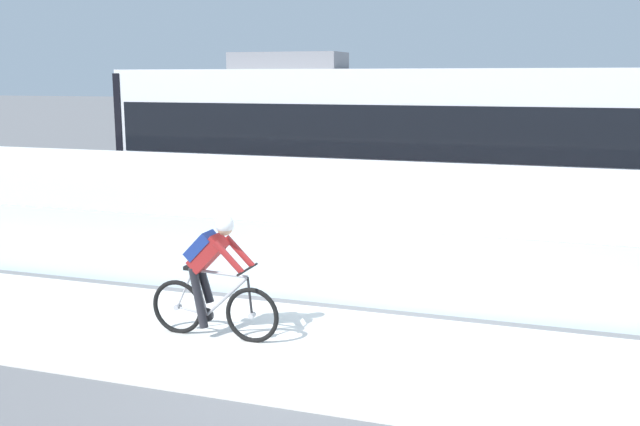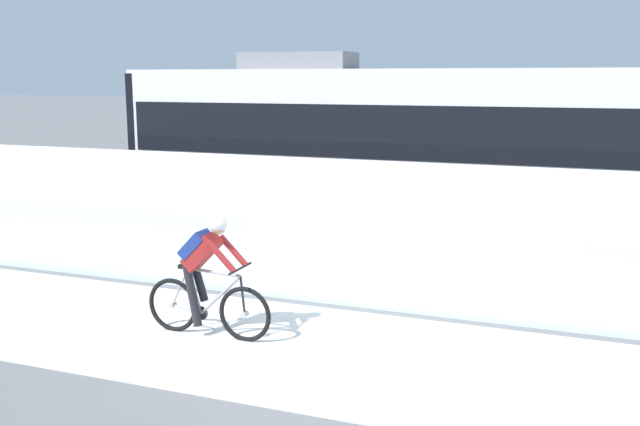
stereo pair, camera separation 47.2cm
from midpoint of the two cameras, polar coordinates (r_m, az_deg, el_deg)
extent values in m
plane|color=slate|center=(8.89, -0.02, -11.04)|extent=(200.00, 200.00, 0.00)
cube|color=silver|center=(8.89, -0.02, -11.00)|extent=(32.00, 3.20, 0.01)
cube|color=silver|center=(10.40, 3.22, -4.47)|extent=(32.00, 0.05, 1.16)
cube|color=white|center=(12.01, 5.51, -0.57)|extent=(32.00, 0.36, 1.92)
cube|color=#595654|center=(14.59, 7.65, -2.44)|extent=(32.00, 0.08, 0.01)
cube|color=#595654|center=(15.97, 8.63, -1.32)|extent=(32.00, 0.08, 0.01)
cube|color=silver|center=(15.26, 3.62, 5.43)|extent=(11.00, 2.50, 3.10)
cube|color=black|center=(15.23, 3.63, 6.74)|extent=(10.56, 2.54, 1.04)
cube|color=red|center=(15.44, 3.56, 0.36)|extent=(10.78, 2.53, 0.28)
cube|color=slate|center=(15.82, -3.41, 11.89)|extent=(2.40, 1.10, 0.36)
cube|color=#232326|center=(16.71, -8.19, 0.47)|extent=(1.40, 1.88, 0.20)
cylinder|color=black|center=(16.10, -9.32, -0.17)|extent=(0.60, 0.10, 0.60)
cylinder|color=black|center=(17.36, -7.13, 0.67)|extent=(0.60, 0.10, 0.60)
cube|color=#232326|center=(14.98, 16.67, -1.06)|extent=(1.40, 1.88, 0.20)
cylinder|color=black|center=(14.29, 16.55, -1.85)|extent=(0.60, 0.10, 0.60)
cylinder|color=black|center=(15.70, 16.75, -0.77)|extent=(0.60, 0.10, 0.60)
cube|color=black|center=(17.47, -14.02, 5.80)|extent=(0.16, 2.54, 2.94)
torus|color=black|center=(9.18, -6.88, -8.03)|extent=(0.72, 0.06, 0.72)
cylinder|color=#99999E|center=(9.18, -6.88, -8.03)|extent=(0.07, 0.10, 0.07)
torus|color=black|center=(9.65, -12.57, -7.26)|extent=(0.72, 0.06, 0.72)
cylinder|color=#99999E|center=(9.65, -12.57, -7.26)|extent=(0.07, 0.10, 0.07)
cylinder|color=#99999E|center=(9.25, -8.81, -6.52)|extent=(0.60, 0.04, 0.58)
cylinder|color=#99999E|center=(9.42, -10.86, -6.18)|extent=(0.22, 0.04, 0.59)
cylinder|color=#99999E|center=(9.21, -9.36, -4.74)|extent=(0.76, 0.04, 0.07)
cylinder|color=#99999E|center=(9.56, -11.46, -7.59)|extent=(0.43, 0.03, 0.09)
cylinder|color=#99999E|center=(9.52, -11.99, -5.86)|extent=(0.27, 0.02, 0.53)
cylinder|color=black|center=(9.11, -7.05, -6.55)|extent=(0.08, 0.03, 0.49)
cube|color=black|center=(9.38, -11.41, -4.30)|extent=(0.24, 0.10, 0.05)
cylinder|color=black|center=(9.02, -7.25, -4.44)|extent=(0.03, 0.58, 0.03)
cylinder|color=#262628|center=(9.47, -10.32, -7.92)|extent=(0.18, 0.02, 0.18)
cube|color=maroon|center=(9.22, -10.27, -3.14)|extent=(0.50, 0.28, 0.51)
cube|color=navy|center=(9.25, -10.80, -2.55)|extent=(0.38, 0.30, 0.38)
sphere|color=tan|center=(9.04, -9.01, -1.15)|extent=(0.20, 0.20, 0.20)
sphere|color=silver|center=(9.03, -9.02, -0.93)|extent=(0.23, 0.23, 0.23)
cylinder|color=maroon|center=(8.92, -8.75, -3.50)|extent=(0.41, 0.08, 0.41)
cylinder|color=maroon|center=(9.20, -7.84, -3.05)|extent=(0.41, 0.08, 0.41)
cylinder|color=black|center=(9.35, -11.02, -6.60)|extent=(0.25, 0.11, 0.79)
cylinder|color=black|center=(9.46, -10.51, -5.49)|extent=(0.25, 0.11, 0.52)
camera|label=1|loc=(0.24, -91.23, -0.23)|focal=40.52mm
camera|label=2|loc=(0.24, 88.77, 0.23)|focal=40.52mm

